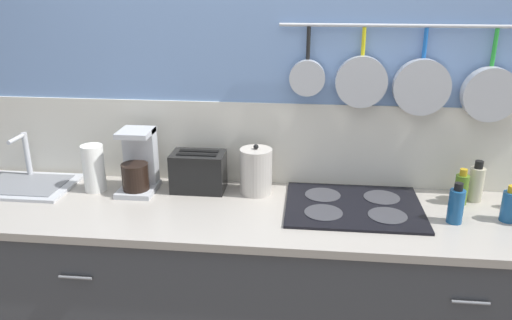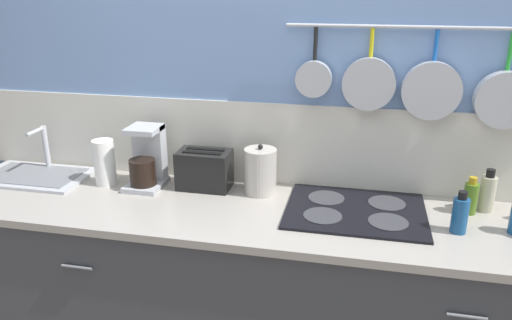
{
  "view_description": "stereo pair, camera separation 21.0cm",
  "coord_description": "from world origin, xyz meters",
  "px_view_note": "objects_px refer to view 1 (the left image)",
  "views": [
    {
      "loc": [
        0.14,
        -1.98,
        1.85
      ],
      "look_at": [
        -0.07,
        0.0,
        1.14
      ],
      "focal_mm": 35.0,
      "sensor_mm": 36.0,
      "label": 1
    },
    {
      "loc": [
        0.35,
        -1.94,
        1.85
      ],
      "look_at": [
        -0.07,
        0.0,
        1.14
      ],
      "focal_mm": 35.0,
      "sensor_mm": 36.0,
      "label": 2
    }
  ],
  "objects_px": {
    "coffee_maker": "(139,165)",
    "bottle_sesame_oil": "(476,183)",
    "bottle_cooking_wine": "(510,206)",
    "bottle_olive_oil": "(461,188)",
    "kettle": "(256,171)",
    "toaster": "(198,171)",
    "paper_towel_roll": "(94,168)",
    "bottle_dish_soap": "(456,205)"
  },
  "relations": [
    {
      "from": "paper_towel_roll",
      "to": "bottle_sesame_oil",
      "type": "distance_m",
      "value": 1.77
    },
    {
      "from": "kettle",
      "to": "bottle_dish_soap",
      "type": "relative_size",
      "value": 1.37
    },
    {
      "from": "bottle_olive_oil",
      "to": "bottle_cooking_wine",
      "type": "xyz_separation_m",
      "value": [
        0.15,
        -0.16,
        -0.0
      ]
    },
    {
      "from": "bottle_dish_soap",
      "to": "bottle_olive_oil",
      "type": "distance_m",
      "value": 0.21
    },
    {
      "from": "kettle",
      "to": "bottle_cooking_wine",
      "type": "distance_m",
      "value": 1.1
    },
    {
      "from": "paper_towel_roll",
      "to": "bottle_cooking_wine",
      "type": "relative_size",
      "value": 1.43
    },
    {
      "from": "bottle_cooking_wine",
      "to": "bottle_olive_oil",
      "type": "bearing_deg",
      "value": 134.29
    },
    {
      "from": "bottle_dish_soap",
      "to": "bottle_cooking_wine",
      "type": "height_order",
      "value": "bottle_dish_soap"
    },
    {
      "from": "bottle_sesame_oil",
      "to": "bottle_olive_oil",
      "type": "bearing_deg",
      "value": -150.93
    },
    {
      "from": "paper_towel_roll",
      "to": "toaster",
      "type": "height_order",
      "value": "paper_towel_roll"
    },
    {
      "from": "toaster",
      "to": "bottle_sesame_oil",
      "type": "bearing_deg",
      "value": 0.54
    },
    {
      "from": "coffee_maker",
      "to": "bottle_cooking_wine",
      "type": "xyz_separation_m",
      "value": [
        1.64,
        -0.16,
        -0.06
      ]
    },
    {
      "from": "toaster",
      "to": "kettle",
      "type": "distance_m",
      "value": 0.28
    },
    {
      "from": "bottle_dish_soap",
      "to": "bottle_olive_oil",
      "type": "xyz_separation_m",
      "value": [
        0.07,
        0.19,
        -0.0
      ]
    },
    {
      "from": "coffee_maker",
      "to": "kettle",
      "type": "height_order",
      "value": "coffee_maker"
    },
    {
      "from": "coffee_maker",
      "to": "bottle_cooking_wine",
      "type": "height_order",
      "value": "coffee_maker"
    },
    {
      "from": "paper_towel_roll",
      "to": "coffee_maker",
      "type": "height_order",
      "value": "coffee_maker"
    },
    {
      "from": "bottle_olive_oil",
      "to": "bottle_dish_soap",
      "type": "bearing_deg",
      "value": -110.67
    },
    {
      "from": "bottle_olive_oil",
      "to": "toaster",
      "type": "bearing_deg",
      "value": 178.59
    },
    {
      "from": "bottle_dish_soap",
      "to": "bottle_cooking_wine",
      "type": "distance_m",
      "value": 0.23
    },
    {
      "from": "coffee_maker",
      "to": "bottle_olive_oil",
      "type": "height_order",
      "value": "coffee_maker"
    },
    {
      "from": "toaster",
      "to": "bottle_cooking_wine",
      "type": "relative_size",
      "value": 1.7
    },
    {
      "from": "coffee_maker",
      "to": "bottle_sesame_oil",
      "type": "height_order",
      "value": "coffee_maker"
    },
    {
      "from": "paper_towel_roll",
      "to": "bottle_olive_oil",
      "type": "distance_m",
      "value": 1.7
    },
    {
      "from": "bottle_dish_soap",
      "to": "bottle_olive_oil",
      "type": "bearing_deg",
      "value": 69.33
    },
    {
      "from": "toaster",
      "to": "kettle",
      "type": "relative_size",
      "value": 1.11
    },
    {
      "from": "paper_towel_roll",
      "to": "coffee_maker",
      "type": "bearing_deg",
      "value": 8.58
    },
    {
      "from": "kettle",
      "to": "bottle_olive_oil",
      "type": "bearing_deg",
      "value": -1.62
    },
    {
      "from": "bottle_sesame_oil",
      "to": "kettle",
      "type": "bearing_deg",
      "value": -179.12
    },
    {
      "from": "bottle_dish_soap",
      "to": "bottle_olive_oil",
      "type": "relative_size",
      "value": 1.06
    },
    {
      "from": "bottle_dish_soap",
      "to": "bottle_sesame_oil",
      "type": "height_order",
      "value": "bottle_sesame_oil"
    },
    {
      "from": "bottle_sesame_oil",
      "to": "bottle_cooking_wine",
      "type": "relative_size",
      "value": 1.22
    },
    {
      "from": "bottle_cooking_wine",
      "to": "bottle_sesame_oil",
      "type": "bearing_deg",
      "value": 111.47
    },
    {
      "from": "paper_towel_roll",
      "to": "kettle",
      "type": "bearing_deg",
      "value": 3.97
    },
    {
      "from": "coffee_maker",
      "to": "bottle_olive_oil",
      "type": "bearing_deg",
      "value": -0.17
    },
    {
      "from": "paper_towel_roll",
      "to": "bottle_dish_soap",
      "type": "xyz_separation_m",
      "value": [
        1.62,
        -0.17,
        -0.03
      ]
    },
    {
      "from": "bottle_dish_soap",
      "to": "bottle_sesame_oil",
      "type": "distance_m",
      "value": 0.28
    },
    {
      "from": "bottle_olive_oil",
      "to": "bottle_cooking_wine",
      "type": "bearing_deg",
      "value": -45.71
    },
    {
      "from": "coffee_maker",
      "to": "bottle_sesame_oil",
      "type": "xyz_separation_m",
      "value": [
        1.56,
        0.04,
        -0.04
      ]
    },
    {
      "from": "coffee_maker",
      "to": "bottle_sesame_oil",
      "type": "relative_size",
      "value": 1.55
    },
    {
      "from": "coffee_maker",
      "to": "kettle",
      "type": "bearing_deg",
      "value": 2.23
    },
    {
      "from": "bottle_dish_soap",
      "to": "bottle_sesame_oil",
      "type": "bearing_deg",
      "value": 57.91
    }
  ]
}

